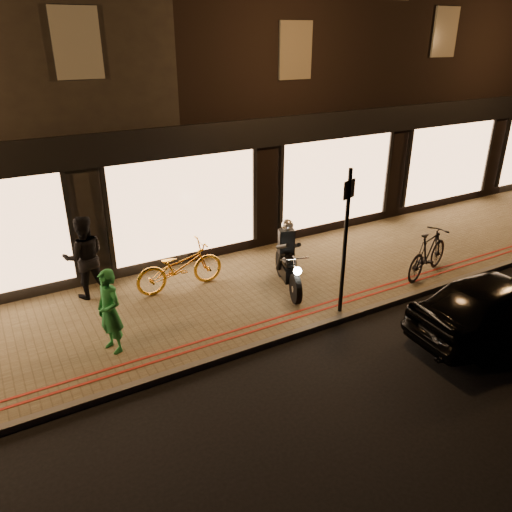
{
  "coord_description": "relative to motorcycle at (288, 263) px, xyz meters",
  "views": [
    {
      "loc": [
        -4.13,
        -6.68,
        5.37
      ],
      "look_at": [
        0.59,
        1.61,
        1.1
      ],
      "focal_mm": 35.0,
      "sensor_mm": 36.0,
      "label": 1
    }
  ],
  "objects": [
    {
      "name": "ground",
      "position": [
        -1.43,
        -1.66,
        -0.73
      ],
      "size": [
        90.0,
        90.0,
        0.0
      ],
      "primitive_type": "plane",
      "color": "black",
      "rests_on": "ground"
    },
    {
      "name": "sidewalk",
      "position": [
        -1.43,
        0.34,
        -0.67
      ],
      "size": [
        50.0,
        4.0,
        0.12
      ],
      "primitive_type": "cube",
      "color": "#746648",
      "rests_on": "ground"
    },
    {
      "name": "kerb_stone",
      "position": [
        -1.43,
        -1.61,
        -0.67
      ],
      "size": [
        50.0,
        0.14,
        0.12
      ],
      "primitive_type": "cube",
      "color": "#59544C",
      "rests_on": "ground"
    },
    {
      "name": "red_kerb_lines",
      "position": [
        -1.43,
        -1.11,
        -0.61
      ],
      "size": [
        50.0,
        0.26,
        0.01
      ],
      "color": "maroon",
      "rests_on": "sidewalk"
    },
    {
      "name": "building_row",
      "position": [
        -1.43,
        7.33,
        3.51
      ],
      "size": [
        48.0,
        10.11,
        8.5
      ],
      "color": "black",
      "rests_on": "ground"
    },
    {
      "name": "motorcycle",
      "position": [
        0.0,
        0.0,
        0.0
      ],
      "size": [
        0.84,
        1.88,
        1.59
      ],
      "rotation": [
        0.0,
        0.0,
        -0.32
      ],
      "color": "black",
      "rests_on": "sidewalk"
    },
    {
      "name": "sign_post",
      "position": [
        0.38,
        -1.41,
        1.06
      ],
      "size": [
        0.34,
        0.14,
        3.0
      ],
      "rotation": [
        0.0,
        0.0,
        0.33
      ],
      "color": "black",
      "rests_on": "sidewalk"
    },
    {
      "name": "bicycle_gold",
      "position": [
        -2.1,
        1.16,
        -0.09
      ],
      "size": [
        2.01,
        0.7,
        1.05
      ],
      "primitive_type": "imported",
      "rotation": [
        0.0,
        0.0,
        1.57
      ],
      "color": "gold",
      "rests_on": "sidewalk"
    },
    {
      "name": "bicycle_dark",
      "position": [
        3.21,
        -1.07,
        -0.05
      ],
      "size": [
        1.94,
        1.07,
        1.12
      ],
      "primitive_type": "imported",
      "rotation": [
        0.0,
        0.0,
        1.88
      ],
      "color": "black",
      "rests_on": "sidewalk"
    },
    {
      "name": "person_green",
      "position": [
        -4.04,
        -0.47,
        0.18
      ],
      "size": [
        0.56,
        0.67,
        1.58
      ],
      "primitive_type": "imported",
      "rotation": [
        0.0,
        0.0,
        -1.21
      ],
      "color": "#227F3B",
      "rests_on": "sidewalk"
    },
    {
      "name": "person_dark",
      "position": [
        -3.96,
        1.82,
        0.3
      ],
      "size": [
        0.96,
        0.79,
        1.83
      ],
      "primitive_type": "imported",
      "rotation": [
        0.0,
        0.0,
        3.04
      ],
      "color": "black",
      "rests_on": "sidewalk"
    },
    {
      "name": "parked_car",
      "position": [
        2.56,
        -3.45,
        -0.1
      ],
      "size": [
        3.84,
        1.74,
        1.28
      ],
      "primitive_type": "imported",
      "rotation": [
        0.0,
        0.0,
        1.51
      ],
      "color": "black",
      "rests_on": "ground"
    }
  ]
}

